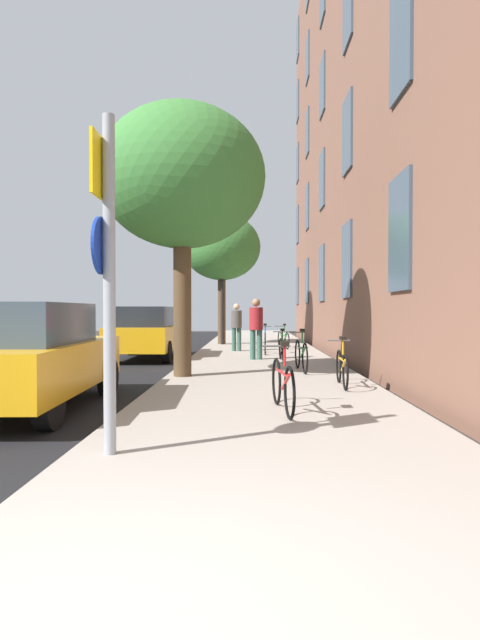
{
  "coord_description": "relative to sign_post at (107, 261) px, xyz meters",
  "views": [
    {
      "loc": [
        0.81,
        -2.18,
        1.52
      ],
      "look_at": [
        0.49,
        13.37,
        1.23
      ],
      "focal_mm": 29.21,
      "sensor_mm": 36.0,
      "label": 1
    }
  ],
  "objects": [
    {
      "name": "ground_plane",
      "position": [
        -1.82,
        12.16,
        -2.0
      ],
      "size": [
        41.8,
        41.8,
        0.0
      ],
      "primitive_type": "plane",
      "color": "#332D28"
    },
    {
      "name": "road_asphalt",
      "position": [
        -3.92,
        12.16,
        -1.99
      ],
      "size": [
        7.0,
        38.0,
        0.01
      ],
      "primitive_type": "cube",
      "color": "black",
      "rests_on": "ground"
    },
    {
      "name": "sidewalk",
      "position": [
        1.68,
        12.16,
        -1.94
      ],
      "size": [
        4.2,
        38.0,
        0.12
      ],
      "primitive_type": "cube",
      "color": "#9E9389",
      "rests_on": "ground"
    },
    {
      "name": "building_facade",
      "position": [
        4.28,
        11.66,
        7.04
      ],
      "size": [
        0.56,
        27.0,
        18.05
      ],
      "color": "brown",
      "rests_on": "ground"
    },
    {
      "name": "sign_post",
      "position": [
        0.0,
        0.0,
        0.0
      ],
      "size": [
        0.15,
        0.6,
        3.29
      ],
      "color": "gray",
      "rests_on": "sidewalk"
    },
    {
      "name": "traffic_light",
      "position": [
        0.12,
        16.3,
        0.6
      ],
      "size": [
        0.43,
        0.24,
        3.62
      ],
      "color": "black",
      "rests_on": "sidewalk"
    },
    {
      "name": "tree_near",
      "position": [
        -0.06,
        6.0,
        2.31
      ],
      "size": [
        3.53,
        3.53,
        5.72
      ],
      "color": "#4C3823",
      "rests_on": "sidewalk"
    },
    {
      "name": "tree_far",
      "position": [
        0.19,
        16.61,
        2.12
      ],
      "size": [
        3.23,
        3.23,
        5.4
      ],
      "color": "#4C3823",
      "rests_on": "sidewalk"
    },
    {
      "name": "bicycle_0",
      "position": [
        1.84,
        2.15,
        -1.49
      ],
      "size": [
        0.42,
        1.77,
        0.98
      ],
      "color": "black",
      "rests_on": "sidewalk"
    },
    {
      "name": "bicycle_1",
      "position": [
        3.08,
        4.55,
        -1.52
      ],
      "size": [
        0.42,
        1.64,
        0.93
      ],
      "color": "black",
      "rests_on": "sidewalk"
    },
    {
      "name": "bicycle_2",
      "position": [
        2.56,
        6.95,
        -1.49
      ],
      "size": [
        0.42,
        1.79,
        0.98
      ],
      "color": "black",
      "rests_on": "sidewalk"
    },
    {
      "name": "bicycle_3",
      "position": [
        2.26,
        9.35,
        -1.53
      ],
      "size": [
        0.42,
        1.58,
        0.9
      ],
      "color": "black",
      "rests_on": "sidewalk"
    },
    {
      "name": "bicycle_4",
      "position": [
        1.86,
        11.75,
        -1.5
      ],
      "size": [
        0.42,
        1.7,
        0.98
      ],
      "color": "black",
      "rests_on": "sidewalk"
    },
    {
      "name": "bicycle_5",
      "position": [
        2.61,
        14.15,
        -1.53
      ],
      "size": [
        0.48,
        1.67,
        0.91
      ],
      "color": "black",
      "rests_on": "sidewalk"
    },
    {
      "name": "pedestrian_0",
      "position": [
        1.55,
        9.78,
        -0.89
      ],
      "size": [
        0.46,
        0.46,
        1.74
      ],
      "color": "#33594C",
      "rests_on": "sidewalk"
    },
    {
      "name": "pedestrian_1",
      "position": [
        0.91,
        12.87,
        -0.95
      ],
      "size": [
        0.51,
        0.51,
        1.63
      ],
      "color": "#33594C",
      "rests_on": "sidewalk"
    },
    {
      "name": "car_0",
      "position": [
        -1.97,
        2.74,
        -1.16
      ],
      "size": [
        1.97,
        4.32,
        1.62
      ],
      "color": "orange",
      "rests_on": "road_asphalt"
    },
    {
      "name": "car_1",
      "position": [
        -1.81,
        11.05,
        -1.16
      ],
      "size": [
        1.85,
        4.27,
        1.62
      ],
      "color": "orange",
      "rests_on": "road_asphalt"
    }
  ]
}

